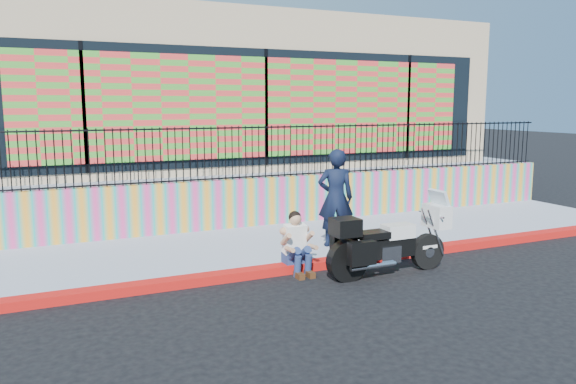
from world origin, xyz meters
TOP-DOWN VIEW (x-y plane):
  - ground at (0.00, 0.00)m, footprint 90.00×90.00m
  - red_curb at (0.00, 0.00)m, footprint 16.00×0.30m
  - sidewalk at (0.00, 1.65)m, footprint 16.00×3.00m
  - mural_wall at (0.00, 3.25)m, footprint 16.00×0.20m
  - metal_fence at (0.00, 3.25)m, footprint 15.80×0.04m
  - elevated_platform at (0.00, 8.35)m, footprint 16.00×10.00m
  - storefront_building at (0.00, 8.13)m, footprint 14.00×8.06m
  - police_motorcycle at (0.22, -0.83)m, footprint 2.30×0.76m
  - police_officer at (0.11, 0.80)m, footprint 0.82×0.68m
  - seated_man at (-1.15, -0.14)m, footprint 0.54×0.71m

SIDE VIEW (x-z plane):
  - ground at x=0.00m, z-range 0.00..0.00m
  - red_curb at x=0.00m, z-range 0.00..0.15m
  - sidewalk at x=0.00m, z-range 0.00..0.15m
  - seated_man at x=-1.15m, z-range -0.08..0.98m
  - police_motorcycle at x=0.22m, z-range -0.12..1.31m
  - elevated_platform at x=0.00m, z-range 0.00..1.25m
  - mural_wall at x=0.00m, z-range 0.15..1.25m
  - police_officer at x=0.11m, z-range 0.15..2.08m
  - metal_fence at x=0.00m, z-range 1.25..2.45m
  - storefront_building at x=0.00m, z-range 1.25..5.25m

